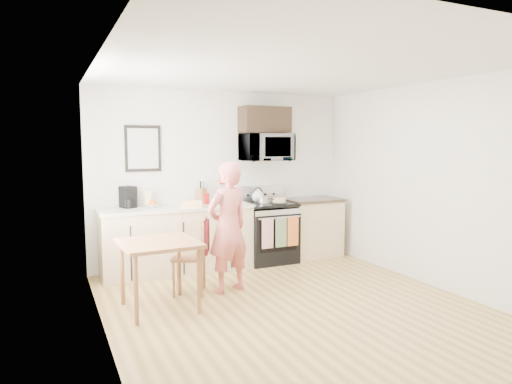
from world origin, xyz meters
name	(u,v)px	position (x,y,z in m)	size (l,w,h in m)	color
floor	(297,309)	(0.00, 0.00, 0.00)	(4.60, 4.60, 0.00)	olive
back_wall	(223,178)	(0.00, 2.30, 1.30)	(4.00, 0.04, 2.60)	silver
front_wall	(486,229)	(0.00, -2.30, 1.30)	(4.00, 0.04, 2.60)	silver
left_wall	(104,203)	(-2.00, 0.00, 1.30)	(0.04, 4.60, 2.60)	silver
right_wall	(436,185)	(2.00, 0.00, 1.30)	(0.04, 4.60, 2.60)	silver
ceiling	(300,69)	(0.00, 0.00, 2.60)	(4.00, 4.60, 0.04)	white
window	(97,170)	(-1.96, 0.80, 1.55)	(0.06, 1.40, 1.50)	silver
cabinet_left	(178,241)	(-0.80, 2.00, 0.45)	(2.10, 0.60, 0.90)	#D1AC86
countertop_left	(177,208)	(-0.80, 2.00, 0.92)	(2.14, 0.64, 0.04)	beige
cabinet_right	(312,228)	(1.43, 2.00, 0.45)	(0.84, 0.60, 0.90)	#D1AC86
countertop_right	(313,200)	(1.43, 2.00, 0.92)	(0.88, 0.64, 0.04)	black
range	(269,234)	(0.63, 1.98, 0.44)	(0.76, 0.70, 1.16)	black
microwave	(266,147)	(0.63, 2.08, 1.76)	(0.76, 0.51, 0.42)	#AFB0B4
upper_cabinet	(265,120)	(0.63, 2.12, 2.18)	(0.76, 0.35, 0.40)	black
wall_art	(143,149)	(-1.20, 2.28, 1.75)	(0.50, 0.04, 0.65)	black
wall_trivet	(226,178)	(0.05, 2.28, 1.30)	(0.20, 0.02, 0.20)	#B7150F
person	(228,227)	(-0.46, 0.91, 0.80)	(0.59, 0.38, 1.61)	#B73A32
dining_table	(159,249)	(-1.37, 0.65, 0.67)	(0.81, 0.81, 0.76)	brown
chair	(200,245)	(-0.80, 0.99, 0.59)	(0.54, 0.52, 0.92)	brown
knife_block	(201,196)	(-0.40, 2.14, 1.05)	(0.10, 0.15, 0.23)	brown
utensil_crock	(205,194)	(-0.34, 2.12, 1.09)	(0.12, 0.12, 0.36)	#B7150F
fruit_bowl	(153,205)	(-1.13, 2.07, 0.98)	(0.24, 0.24, 0.09)	silver
milk_carton	(148,199)	(-1.17, 2.13, 1.06)	(0.09, 0.09, 0.23)	tan
coffee_maker	(128,198)	(-1.44, 2.16, 1.08)	(0.23, 0.27, 0.30)	black
bread_bag	(192,204)	(-0.65, 1.78, 0.99)	(0.28, 0.13, 0.10)	#D4B96F
cake	(279,201)	(0.72, 1.81, 0.96)	(0.25, 0.25, 0.08)	black
kettle	(258,196)	(0.48, 2.04, 1.02)	(0.18, 0.18, 0.23)	silver
pot	(264,201)	(0.49, 1.87, 0.97)	(0.18, 0.29, 0.09)	#AFB0B4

